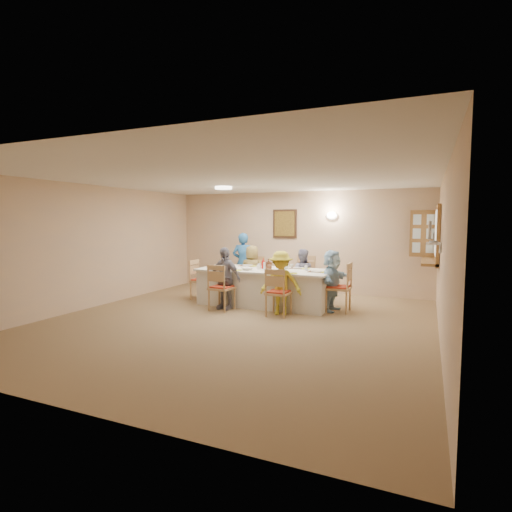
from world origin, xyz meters
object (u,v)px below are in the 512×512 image
at_px(serving_hatch, 438,235).
at_px(chair_front_right, 279,292).
at_px(chair_left_end, 201,280).
at_px(chair_right_end, 338,287).
at_px(diner_right_end, 332,280).
at_px(diner_back_right, 302,275).
at_px(condiment_ketchup, 263,263).
at_px(chair_front_left, 222,287).
at_px(chair_back_right, 303,278).
at_px(diner_back_left, 252,271).
at_px(caregiver, 243,263).
at_px(desk_fan, 432,234).
at_px(dining_table, 265,287).
at_px(diner_front_right, 281,283).
at_px(diner_front_left, 225,278).
at_px(chair_back_left, 254,276).

bearing_deg(serving_hatch, chair_front_right, -149.30).
bearing_deg(serving_hatch, chair_left_end, -170.64).
height_order(chair_right_end, diner_right_end, diner_right_end).
distance_m(serving_hatch, diner_right_end, 2.22).
height_order(diner_back_right, condiment_ketchup, diner_back_right).
bearing_deg(chair_front_left, chair_back_right, -121.77).
height_order(diner_back_left, diner_right_end, diner_back_left).
bearing_deg(chair_left_end, serving_hatch, -81.32).
bearing_deg(diner_back_left, chair_front_left, 81.56).
distance_m(chair_front_right, diner_back_left, 1.91).
height_order(chair_front_left, caregiver, caregiver).
relative_size(desk_fan, chair_front_right, 0.33).
bearing_deg(chair_right_end, chair_front_right, -49.85).
relative_size(dining_table, chair_back_right, 2.79).
bearing_deg(dining_table, diner_back_right, 48.58).
distance_m(diner_front_right, diner_right_end, 1.07).
relative_size(chair_left_end, diner_front_left, 0.72).
bearing_deg(chair_right_end, diner_front_left, -72.40).
bearing_deg(diner_back_right, diner_back_left, -9.31).
distance_m(desk_fan, chair_back_left, 4.16).
xyz_separation_m(chair_back_right, diner_right_end, (0.82, -0.80, 0.10)).
distance_m(dining_table, chair_right_end, 1.55).
xyz_separation_m(diner_right_end, condiment_ketchup, (-1.48, 0.06, 0.27)).
distance_m(chair_front_left, diner_right_end, 2.18).
bearing_deg(chair_front_right, condiment_ketchup, -50.01).
bearing_deg(chair_back_right, dining_table, -127.47).
height_order(chair_right_end, diner_front_right, diner_front_right).
bearing_deg(chair_back_right, chair_back_left, 179.40).
relative_size(chair_left_end, caregiver, 0.60).
bearing_deg(serving_hatch, dining_table, -166.37).
xyz_separation_m(serving_hatch, diner_back_right, (-2.69, -0.12, -0.92)).
bearing_deg(chair_left_end, condiment_ketchup, -88.47).
relative_size(serving_hatch, diner_front_left, 1.20).
relative_size(chair_right_end, diner_back_left, 0.80).
bearing_deg(caregiver, chair_back_left, 130.12).
distance_m(chair_left_end, diner_front_right, 2.26).
bearing_deg(caregiver, diner_right_end, 143.03).
xyz_separation_m(serving_hatch, chair_front_left, (-3.89, -1.60, -1.04)).
bearing_deg(diner_right_end, diner_front_left, 116.31).
relative_size(dining_table, diner_right_end, 2.31).
bearing_deg(diner_back_left, condiment_ketchup, 122.39).
xyz_separation_m(chair_front_right, diner_back_right, (0.00, 1.48, 0.13)).
bearing_deg(dining_table, serving_hatch, 13.63).
bearing_deg(condiment_ketchup, diner_back_right, 43.23).
height_order(desk_fan, diner_front_right, desk_fan).
relative_size(chair_back_right, chair_right_end, 1.03).
distance_m(diner_front_left, diner_front_right, 1.20).
height_order(dining_table, chair_front_left, chair_front_left).
relative_size(chair_left_end, diner_back_left, 0.74).
relative_size(chair_back_left, chair_front_right, 1.05).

